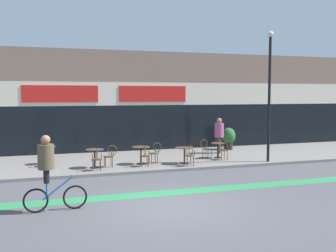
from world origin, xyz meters
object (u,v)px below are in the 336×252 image
Objects in this scene: bistro_table_2 at (141,152)px; bistro_table_3 at (184,152)px; cyclist_0 at (48,167)px; pedestrian_near_end at (219,132)px; planter_pot at (228,137)px; lamp_post at (269,88)px; cafe_chair_1_side at (110,155)px; cafe_chair_4_side at (206,148)px; bistro_table_1 at (95,155)px; cafe_chair_3_near at (190,154)px; cafe_chair_2_near at (145,154)px; bistro_table_4 at (218,147)px; cafe_chair_0_near at (49,154)px; cafe_chair_1_near at (97,158)px; bistro_table_0 at (48,152)px; cafe_chair_2_side at (155,151)px; cafe_chair_4_near at (224,149)px.

bistro_table_3 is (1.80, -0.47, -0.03)m from bistro_table_2.
cyclist_0 reaches higher than bistro_table_2.
bistro_table_3 is 3.63m from pedestrian_near_end.
lamp_post reaches higher than planter_pot.
cafe_chair_1_side and cafe_chair_4_side have the same top height.
cafe_chair_1_side is at bearing 0.24° from bistro_table_1.
cafe_chair_4_side is at bearing 36.98° from cyclist_0.
cafe_chair_3_near is 4.06m from pedestrian_near_end.
cafe_chair_3_near is (1.81, -0.47, 0.00)m from cafe_chair_2_near.
bistro_table_2 is 3.86m from bistro_table_4.
cafe_chair_2_near is 0.44× the size of cyclist_0.
bistro_table_2 is at bearing 168.85° from lamp_post.
cafe_chair_3_near is at bearing -105.67° from cafe_chair_0_near.
cafe_chair_1_near is at bearing 84.66° from cafe_chair_3_near.
bistro_table_0 is at bearing 162.07° from bistro_table_2.
lamp_post reaches higher than bistro_table_2.
bistro_table_0 is at bearing -21.07° from cafe_chair_2_side.
cafe_chair_4_side is (5.20, 0.72, -0.03)m from bistro_table_1.
planter_pot is (2.38, 2.40, 0.14)m from cafe_chair_4_side.
cafe_chair_4_side is 0.76× the size of planter_pot.
cafe_chair_4_side is at bearing -65.98° from cafe_chair_2_near.
pedestrian_near_end reaches higher than cafe_chair_2_near.
cafe_chair_4_near is at bearing -51.87° from cafe_chair_4_side.
cafe_chair_2_near is at bearing -106.73° from cafe_chair_0_near.
bistro_table_3 is (3.80, -0.22, -0.04)m from bistro_table_1.
lamp_post is at bearing -13.94° from bistro_table_0.
bistro_table_3 is at bearing 170.60° from lamp_post.
bistro_table_3 is 0.87× the size of cafe_chair_2_side.
bistro_table_2 is at bearing -172.92° from bistro_table_4.
planter_pot reaches higher than cafe_chair_1_side.
cyclist_0 is at bearing -138.75° from bistro_table_3.
cafe_chair_3_near is (3.81, -0.22, 0.00)m from cafe_chair_1_near.
cafe_chair_1_near reaches higher than bistro_table_4.
lamp_post reaches higher than cafe_chair_0_near.
planter_pot is at bearing -60.04° from cafe_chair_1_near.
cafe_chair_2_side is (4.39, -1.21, -0.02)m from bistro_table_0.
cafe_chair_1_near is 1.00× the size of cafe_chair_4_side.
lamp_post is at bearing -91.93° from cafe_chair_3_near.
planter_pot is at bearing -52.78° from cafe_chair_2_near.
cyclist_0 reaches higher than cafe_chair_3_near.
cafe_chair_2_side is at bearing 0.68° from bistro_table_2.
pedestrian_near_end is at bearing -20.82° from cafe_chair_4_near.
cyclist_0 is (-3.88, -5.46, 0.53)m from bistro_table_2.
cafe_chair_4_side is (2.58, 0.46, 0.00)m from cafe_chair_2_side.
cafe_chair_2_side is (2.62, 0.26, -0.03)m from bistro_table_1.
pedestrian_near_end is (6.54, 2.73, 0.54)m from cafe_chair_1_near.
pedestrian_near_end is at bearing 38.61° from cafe_chair_4_side.
bistro_table_0 is at bearing 1.06° from cafe_chair_0_near.
bistro_table_1 is at bearing 0.04° from cafe_chair_2_side.
planter_pot is (3.78, 3.96, 0.14)m from cafe_chair_3_near.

